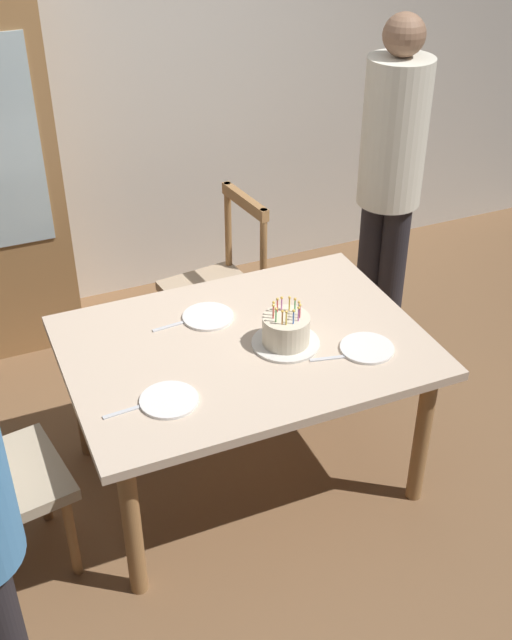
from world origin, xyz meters
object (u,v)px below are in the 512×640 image
plate_far_side (208,317)px  chair_spindle_back (217,290)px  birthday_cake (286,332)px  plate_near_guest (367,348)px  plate_near_celebrant (169,400)px  person_guest (391,172)px  dining_table (245,360)px

plate_far_side → chair_spindle_back: size_ratio=0.23×
chair_spindle_back → birthday_cake: bearing=-92.7°
plate_far_side → chair_spindle_back: chair_spindle_back is taller
chair_spindle_back → plate_near_guest: bearing=-77.4°
plate_near_celebrant → plate_far_side: size_ratio=1.00×
birthday_cake → plate_far_side: size_ratio=1.27×
birthday_cake → person_guest: (0.92, 0.75, 0.24)m
birthday_cake → plate_near_celebrant: (-0.55, -0.16, -0.06)m
person_guest → birthday_cake: bearing=-140.7°
plate_far_side → plate_near_guest: same height
dining_table → birthday_cake: size_ratio=5.21×
plate_near_celebrant → plate_near_guest: same height
dining_table → birthday_cake: bearing=-25.8°
plate_near_celebrant → chair_spindle_back: bearing=61.2°
plate_near_celebrant → person_guest: (1.47, 0.92, 0.30)m
plate_near_guest → chair_spindle_back: chair_spindle_back is taller
dining_table → plate_near_guest: size_ratio=6.63×
chair_spindle_back → person_guest: bearing=-10.8°
plate_near_celebrant → person_guest: bearing=31.9°
chair_spindle_back → person_guest: 1.06m
plate_far_side → birthday_cake: bearing=-54.1°
birthday_cake → plate_near_guest: size_ratio=1.27×
dining_table → person_guest: person_guest is taller
plate_near_guest → person_guest: person_guest is taller
birthday_cake → person_guest: bearing=39.3°
birthday_cake → plate_near_celebrant: size_ratio=1.27×
dining_table → person_guest: size_ratio=0.81×
plate_far_side → chair_spindle_back: (0.27, 0.61, -0.27)m
birthday_cake → plate_near_celebrant: 0.58m
plate_near_celebrant → chair_spindle_back: chair_spindle_back is taller
plate_near_celebrant → chair_spindle_back: 1.27m
plate_far_side → plate_near_guest: size_ratio=1.00×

